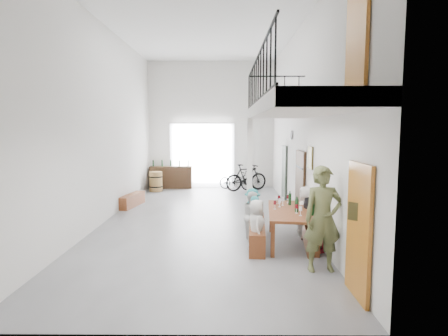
{
  "coord_description": "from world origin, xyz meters",
  "views": [
    {
      "loc": [
        0.67,
        -10.51,
        2.63
      ],
      "look_at": [
        0.61,
        -0.5,
        1.55
      ],
      "focal_mm": 30.0,
      "sensor_mm": 36.0,
      "label": 1
    }
  ],
  "objects_px": {
    "bench_inner": "(257,233)",
    "tasting_table": "(289,213)",
    "side_bench": "(132,200)",
    "host_standing": "(323,219)",
    "bicycle_near": "(236,180)",
    "oak_barrel": "(156,182)",
    "serving_counter": "(171,177)"
  },
  "relations": [
    {
      "from": "side_bench",
      "to": "tasting_table",
      "type": "bearing_deg",
      "value": -41.43
    },
    {
      "from": "bench_inner",
      "to": "bicycle_near",
      "type": "relative_size",
      "value": 1.39
    },
    {
      "from": "tasting_table",
      "to": "oak_barrel",
      "type": "relative_size",
      "value": 2.75
    },
    {
      "from": "side_bench",
      "to": "host_standing",
      "type": "height_order",
      "value": "host_standing"
    },
    {
      "from": "side_bench",
      "to": "oak_barrel",
      "type": "xyz_separation_m",
      "value": [
        0.24,
        2.98,
        0.2
      ]
    },
    {
      "from": "tasting_table",
      "to": "bench_inner",
      "type": "relative_size",
      "value": 1.07
    },
    {
      "from": "bench_inner",
      "to": "host_standing",
      "type": "bearing_deg",
      "value": -52.03
    },
    {
      "from": "bench_inner",
      "to": "serving_counter",
      "type": "relative_size",
      "value": 1.16
    },
    {
      "from": "serving_counter",
      "to": "bicycle_near",
      "type": "xyz_separation_m",
      "value": [
        2.82,
        -0.4,
        -0.08
      ]
    },
    {
      "from": "bench_inner",
      "to": "side_bench",
      "type": "relative_size",
      "value": 1.44
    },
    {
      "from": "tasting_table",
      "to": "bicycle_near",
      "type": "relative_size",
      "value": 1.48
    },
    {
      "from": "tasting_table",
      "to": "side_bench",
      "type": "xyz_separation_m",
      "value": [
        -4.58,
        4.04,
        -0.5
      ]
    },
    {
      "from": "tasting_table",
      "to": "host_standing",
      "type": "xyz_separation_m",
      "value": [
        0.36,
        -1.59,
        0.27
      ]
    },
    {
      "from": "bicycle_near",
      "to": "bench_inner",
      "type": "bearing_deg",
      "value": -154.05
    },
    {
      "from": "bench_inner",
      "to": "oak_barrel",
      "type": "relative_size",
      "value": 2.57
    },
    {
      "from": "bench_inner",
      "to": "tasting_table",
      "type": "bearing_deg",
      "value": 2.89
    },
    {
      "from": "oak_barrel",
      "to": "serving_counter",
      "type": "distance_m",
      "value": 0.99
    },
    {
      "from": "bench_inner",
      "to": "side_bench",
      "type": "height_order",
      "value": "bench_inner"
    },
    {
      "from": "side_bench",
      "to": "serving_counter",
      "type": "xyz_separation_m",
      "value": [
        0.75,
        3.84,
        0.27
      ]
    },
    {
      "from": "tasting_table",
      "to": "serving_counter",
      "type": "distance_m",
      "value": 8.76
    },
    {
      "from": "oak_barrel",
      "to": "bicycle_near",
      "type": "height_order",
      "value": "oak_barrel"
    },
    {
      "from": "tasting_table",
      "to": "bicycle_near",
      "type": "distance_m",
      "value": 7.55
    },
    {
      "from": "tasting_table",
      "to": "bicycle_near",
      "type": "xyz_separation_m",
      "value": [
        -1.0,
        7.48,
        -0.31
      ]
    },
    {
      "from": "serving_counter",
      "to": "tasting_table",
      "type": "bearing_deg",
      "value": -65.61
    },
    {
      "from": "side_bench",
      "to": "oak_barrel",
      "type": "bearing_deg",
      "value": 85.31
    },
    {
      "from": "host_standing",
      "to": "bicycle_near",
      "type": "distance_m",
      "value": 9.19
    },
    {
      "from": "side_bench",
      "to": "oak_barrel",
      "type": "distance_m",
      "value": 3.0
    },
    {
      "from": "bench_inner",
      "to": "oak_barrel",
      "type": "height_order",
      "value": "oak_barrel"
    },
    {
      "from": "bicycle_near",
      "to": "host_standing",
      "type": "bearing_deg",
      "value": -147.79
    },
    {
      "from": "tasting_table",
      "to": "bench_inner",
      "type": "distance_m",
      "value": 0.85
    },
    {
      "from": "side_bench",
      "to": "bicycle_near",
      "type": "bearing_deg",
      "value": 43.91
    },
    {
      "from": "side_bench",
      "to": "serving_counter",
      "type": "bearing_deg",
      "value": 78.94
    }
  ]
}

